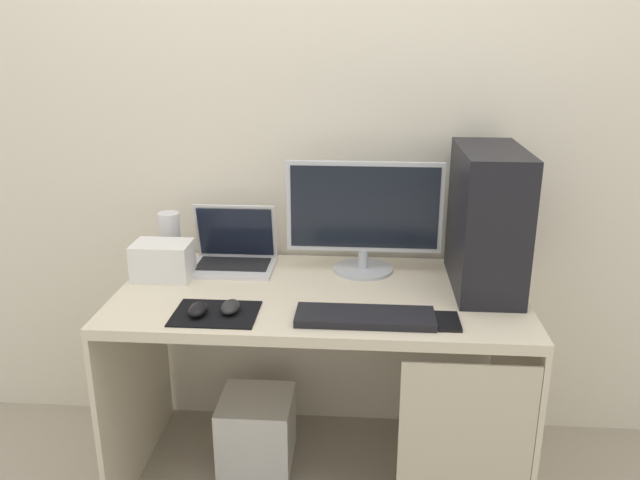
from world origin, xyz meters
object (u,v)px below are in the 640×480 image
pc_tower (487,219)px  subwoofer (257,430)px  mouse_right (198,309)px  laptop (234,254)px  monitor (364,217)px  keyboard (365,317)px  mouse_left (230,307)px  speaker (170,238)px  projector (163,260)px  cell_phone (448,321)px

pc_tower → subwoofer: pc_tower is taller
mouse_right → laptop: bearing=87.0°
monitor → keyboard: 0.45m
laptop → mouse_left: laptop is taller
pc_tower → speaker: bearing=172.3°
monitor → laptop: bearing=177.6°
laptop → mouse_left: (0.07, -0.41, -0.02)m
monitor → mouse_right: bearing=-140.4°
laptop → speaker: 0.25m
speaker → pc_tower: bearing=-7.7°
speaker → mouse_left: 0.55m
monitor → laptop: monitor is taller
keyboard → mouse_right: bearing=-179.4°
keyboard → subwoofer: size_ratio=1.57×
monitor → keyboard: size_ratio=1.31×
pc_tower → speaker: 1.15m
speaker → keyboard: size_ratio=0.46×
projector → mouse_right: size_ratio=2.08×
monitor → cell_phone: monitor is taller
pc_tower → mouse_right: bearing=-161.1°
mouse_right → keyboard: bearing=0.6°
keyboard → cell_phone: (0.25, 0.00, -0.01)m
pc_tower → monitor: 0.42m
cell_phone → pc_tower: bearing=63.9°
monitor → mouse_left: monitor is taller
projector → keyboard: projector is taller
pc_tower → mouse_right: pc_tower is taller
subwoofer → monitor: bearing=18.8°
laptop → cell_phone: 0.85m
mouse_left → subwoofer: size_ratio=0.36×
laptop → projector: (-0.22, -0.13, 0.02)m
cell_phone → keyboard: bearing=-179.7°
laptop → mouse_right: laptop is taller
monitor → mouse_left: 0.59m
mouse_left → subwoofer: 0.68m
pc_tower → keyboard: pc_tower is taller
laptop → projector: size_ratio=1.51×
speaker → projector: (0.02, -0.16, -0.03)m
keyboard → cell_phone: bearing=0.3°
laptop → subwoofer: laptop is taller
pc_tower → projector: 1.12m
pc_tower → projector: bearing=-179.6°
projector → keyboard: size_ratio=0.48×
subwoofer → speaker: bearing=151.9°
speaker → keyboard: 0.87m
keyboard → mouse_right: mouse_right is taller
laptop → mouse_left: bearing=-80.0°
speaker → mouse_right: speaker is taller
keyboard → mouse_left: mouse_left is taller
pc_tower → mouse_right: (-0.91, -0.31, -0.22)m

